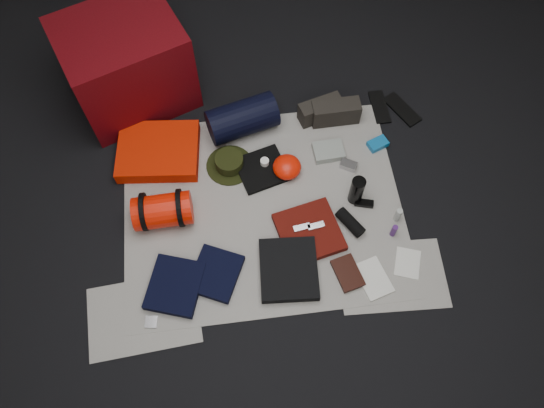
{
  "coord_description": "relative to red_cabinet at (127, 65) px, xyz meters",
  "views": [
    {
      "loc": [
        -0.12,
        -1.38,
        2.75
      ],
      "look_at": [
        0.05,
        -0.03,
        0.1
      ],
      "focal_mm": 35.0,
      "sensor_mm": 36.0,
      "label": 1
    }
  ],
  "objects": [
    {
      "name": "tape_roll",
      "position": [
        0.76,
        -0.65,
        -0.24
      ],
      "size": [
        0.05,
        0.05,
        0.04
      ],
      "primitive_type": "cylinder",
      "color": "white",
      "rests_on": "black_tshirt"
    },
    {
      "name": "paperback_book",
      "position": [
        1.13,
        -1.39,
        -0.27
      ],
      "size": [
        0.17,
        0.22,
        0.03
      ],
      "primitive_type": "cube",
      "rotation": [
        0.0,
        0.0,
        0.24
      ],
      "color": "black",
      "rests_on": "newspaper_mat"
    },
    {
      "name": "newspaper_sheet_front_left",
      "position": [
        0.02,
        -1.47,
        -0.28
      ],
      "size": [
        0.61,
        0.44,
        0.0
      ],
      "primitive_type": "cube",
      "rotation": [
        0.0,
        0.0,
        0.07
      ],
      "color": "#B3AEA5",
      "rests_on": "floor"
    },
    {
      "name": "sleeping_pad",
      "position": [
        0.13,
        -0.49,
        -0.24
      ],
      "size": [
        0.52,
        0.44,
        0.09
      ],
      "primitive_type": "cube",
      "rotation": [
        0.0,
        0.0,
        -0.1
      ],
      "color": "red",
      "rests_on": "newspaper_mat"
    },
    {
      "name": "flip_flop_left",
      "position": [
        1.55,
        -0.3,
        -0.28
      ],
      "size": [
        0.1,
        0.26,
        0.01
      ],
      "primitive_type": "cube",
      "rotation": [
        0.0,
        0.0,
        0.01
      ],
      "color": "black",
      "rests_on": "floor"
    },
    {
      "name": "water_bottle",
      "position": [
        1.26,
        -0.93,
        -0.18
      ],
      "size": [
        0.09,
        0.09,
        0.2
      ],
      "primitive_type": "cylinder",
      "rotation": [
        0.0,
        0.0,
        0.15
      ],
      "color": "black",
      "rests_on": "newspaper_mat"
    },
    {
      "name": "boonie_crown",
      "position": [
        0.55,
        -0.62,
        -0.24
      ],
      "size": [
        0.17,
        0.17,
        0.08
      ],
      "primitive_type": "cylinder",
      "color": "black",
      "rests_on": "boonie_brim"
    },
    {
      "name": "trousers_charcoal",
      "position": [
        0.81,
        -1.33,
        -0.25
      ],
      "size": [
        0.33,
        0.38,
        0.06
      ],
      "primitive_type": "cube",
      "rotation": [
        0.0,
        0.0,
        -0.07
      ],
      "color": "black",
      "rests_on": "newspaper_mat"
    },
    {
      "name": "first_aid_pouch",
      "position": [
        1.16,
        -0.6,
        -0.26
      ],
      "size": [
        0.19,
        0.15,
        0.05
      ],
      "primitive_type": "cube",
      "rotation": [
        0.0,
        0.0,
        0.05
      ],
      "color": "gray",
      "rests_on": "newspaper_mat"
    },
    {
      "name": "compact_camera",
      "position": [
        1.26,
        -0.72,
        -0.26
      ],
      "size": [
        0.11,
        0.1,
        0.04
      ],
      "primitive_type": "cube",
      "rotation": [
        0.0,
        0.0,
        -0.51
      ],
      "color": "#B4B3B9",
      "rests_on": "newspaper_mat"
    },
    {
      "name": "toiletry_purple",
      "position": [
        1.43,
        -1.18,
        -0.23
      ],
      "size": [
        0.03,
        0.03,
        0.09
      ],
      "primitive_type": "cylinder",
      "rotation": [
        0.0,
        0.0,
        0.08
      ],
      "color": "#492067",
      "rests_on": "newspaper_mat"
    },
    {
      "name": "boonie_brim",
      "position": [
        0.55,
        -0.62,
        -0.28
      ],
      "size": [
        0.36,
        0.36,
        0.01
      ],
      "primitive_type": "cylinder",
      "rotation": [
        0.0,
        0.0,
        0.35
      ],
      "color": "black",
      "rests_on": "newspaper_mat"
    },
    {
      "name": "red_shirt",
      "position": [
        0.96,
        -1.12,
        -0.26
      ],
      "size": [
        0.4,
        0.4,
        0.04
      ],
      "primitive_type": "cube",
      "rotation": [
        0.0,
        0.0,
        0.21
      ],
      "color": "#510E08",
      "rests_on": "newspaper_mat"
    },
    {
      "name": "red_cabinet",
      "position": [
        0.0,
        0.0,
        0.0
      ],
      "size": [
        0.85,
        0.78,
        0.57
      ],
      "primitive_type": "cube",
      "rotation": [
        0.0,
        0.0,
        0.37
      ],
      "color": "#51060B",
      "rests_on": "floor"
    },
    {
      "name": "newspaper_mat",
      "position": [
        0.72,
        -0.92,
        -0.28
      ],
      "size": [
        1.6,
        1.3,
        0.01
      ],
      "primitive_type": "cube",
      "color": "#B3AEA5",
      "rests_on": "floor"
    },
    {
      "name": "map_booklet",
      "position": [
        1.26,
        -1.43,
        -0.27
      ],
      "size": [
        0.2,
        0.25,
        0.01
      ],
      "primitive_type": "cube",
      "rotation": [
        0.0,
        0.0,
        0.28
      ],
      "color": "silver",
      "rests_on": "newspaper_mat"
    },
    {
      "name": "hiking_boot_right",
      "position": [
        1.24,
        -0.36,
        -0.21
      ],
      "size": [
        0.3,
        0.12,
        0.15
      ],
      "primitive_type": "cube",
      "rotation": [
        0.0,
        0.0,
        0.02
      ],
      "color": "black",
      "rests_on": "newspaper_mat"
    },
    {
      "name": "sunglasses",
      "position": [
        1.3,
        -0.98,
        -0.27
      ],
      "size": [
        0.12,
        0.07,
        0.03
      ],
      "primitive_type": "cube",
      "rotation": [
        0.0,
        0.0,
        -0.26
      ],
      "color": "black",
      "rests_on": "newspaper_mat"
    },
    {
      "name": "orange_stuff_sack",
      "position": [
        0.89,
        -0.7,
        -0.23
      ],
      "size": [
        0.2,
        0.2,
        0.11
      ],
      "primitive_type": "ellipsoid",
      "rotation": [
        0.0,
        0.0,
        -0.2
      ],
      "color": "red",
      "rests_on": "newspaper_mat"
    },
    {
      "name": "map_printout",
      "position": [
        1.47,
        -1.37,
        -0.28
      ],
      "size": [
        0.18,
        0.21,
        0.01
      ],
      "primitive_type": "cube",
      "rotation": [
        0.0,
        0.0,
        -0.34
      ],
      "color": "silver",
      "rests_on": "newspaper_mat"
    },
    {
      "name": "trousers_navy_b",
      "position": [
        0.42,
        -1.3,
        -0.26
      ],
      "size": [
        0.33,
        0.35,
        0.04
      ],
      "primitive_type": "cube",
      "rotation": [
        0.0,
        0.0,
        -0.44
      ],
      "color": "black",
      "rests_on": "newspaper_mat"
    },
    {
      "name": "sack_strap_right",
      "position": [
        0.26,
        -0.92,
        -0.17
      ],
      "size": [
        0.03,
        0.22,
        0.22
      ],
      "primitive_type": "cylinder",
      "rotation": [
        0.0,
        1.57,
        0.0
      ],
      "color": "black",
      "rests_on": "newspaper_mat"
    },
    {
      "name": "trousers_navy_a",
      "position": [
        0.19,
        -1.34,
        -0.26
      ],
      "size": [
        0.35,
        0.38,
        0.05
      ],
      "primitive_type": "cube",
      "rotation": [
        0.0,
        0.0,
        -0.32
      ],
      "color": "black",
      "rests_on": "newspaper_mat"
    },
    {
      "name": "floor",
      "position": [
        0.72,
        -0.92,
        -0.3
      ],
      "size": [
        4.5,
        4.5,
        0.02
      ],
      "primitive_type": "cube",
      "color": "black",
      "rests_on": "ground"
    },
    {
      "name": "key_cluster",
      "position": [
        0.06,
        -1.52,
        -0.28
      ],
      "size": [
        0.07,
        0.07,
        0.01
      ],
      "primitive_type": "cube",
      "rotation": [
        0.0,
        0.0,
        -0.15
      ],
      "color": "#B4B3B9",
      "rests_on": "newspaper_mat"
    },
    {
      "name": "energy_bar_a",
      "position": [
        0.92,
        -1.1,
        -0.23
      ],
      "size": [
        0.1,
        0.05,
        0.01
      ],
      "primitive_type": "cube",
      "rotation": [
        0.0,
        0.0,
        0.14
      ],
      "color": "#B4B3B9",
      "rests_on": "red_shirt"
    },
    {
      "name": "black_tshirt",
      "position": [
        0.74,
        -0.68,
        -0.27
      ],
      "size": [
        0.34,
        0.33,
        0.03
      ],
      "primitive_type": "cube",
      "rotation": [
        0.0,
        0.0,
        0.27
      ],
      "color": "black",
      "rests_on": "newspaper_mat"
    },
    {
      "name": "hiking_boot_left",
      "position": [
        1.15,
        -0.32,
        -0.21
      ],
      "size": [
        0.29,
        0.17,
        0.14
      ],
      "primitive_type": "cube",
      "rotation": [
        0.0,
        0.0,
        0.28
      ],
      "color": "black",
      "rests_on": "newspaper_mat"
    },
    {
      "name": "newspaper_sheet_front_right",
      "position": [
        1.37,
        -1.42,
        -0.28
      ],
      "size": [
        0.6,
        0.43,
        0.0
      ],
      "primitive_type": "cube",
      "rotation": [
        0.0,
        0.0,
        -0.05
      ],
      "color": "#B3AEA5",
      "rests_on": "floor"
    },
    {
      "name": "energy_bar_b",
      "position": [
        1.0,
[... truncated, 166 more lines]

